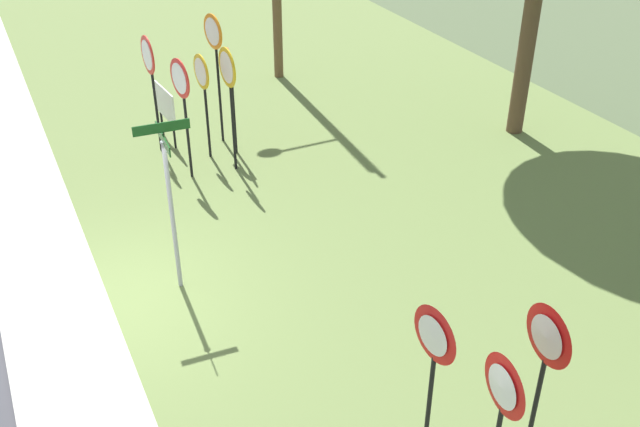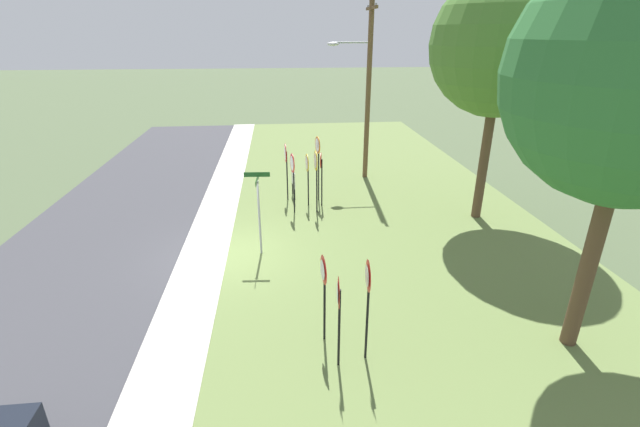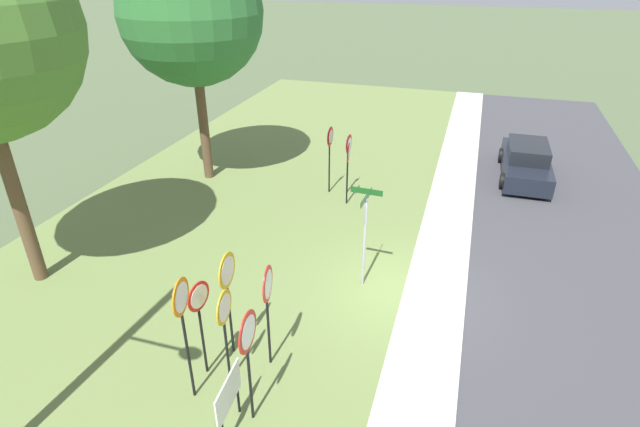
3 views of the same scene
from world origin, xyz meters
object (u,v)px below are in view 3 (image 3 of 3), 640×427
at_px(stop_sign_far_right, 248,344).
at_px(stop_sign_center_tall, 228,282).
at_px(stop_sign_far_left, 225,318).
at_px(parked_sedan_distant, 526,162).
at_px(oak_tree_right, 191,13).
at_px(yield_sign_near_right, 349,159).
at_px(street_name_post, 365,229).
at_px(notice_board, 229,396).
at_px(stop_sign_near_right, 268,295).
at_px(stop_sign_far_center, 183,315).
at_px(stop_sign_near_left, 200,310).
at_px(yield_sign_near_left, 330,144).
at_px(yield_sign_far_left, 349,150).

distance_m(stop_sign_far_right, stop_sign_center_tall, 1.91).
distance_m(stop_sign_far_left, parked_sedan_distant, 14.68).
bearing_deg(stop_sign_far_right, parked_sedan_distant, -25.05).
height_order(oak_tree_right, parked_sedan_distant, oak_tree_right).
height_order(yield_sign_near_right, street_name_post, street_name_post).
xyz_separation_m(stop_sign_far_right, notice_board, (-0.34, 0.31, -1.02)).
height_order(notice_board, parked_sedan_distant, parked_sedan_distant).
height_order(stop_sign_center_tall, street_name_post, street_name_post).
height_order(stop_sign_near_right, stop_sign_far_right, stop_sign_far_right).
bearing_deg(notice_board, stop_sign_center_tall, 19.80).
bearing_deg(oak_tree_right, stop_sign_far_center, -153.05).
bearing_deg(stop_sign_near_left, stop_sign_center_tall, -12.08).
bearing_deg(stop_sign_far_left, yield_sign_near_left, -1.79).
bearing_deg(notice_board, street_name_post, -18.63).
bearing_deg(stop_sign_center_tall, oak_tree_right, 28.20).
distance_m(stop_sign_near_right, stop_sign_far_left, 0.96).
distance_m(stop_sign_far_center, stop_sign_far_right, 1.38).
bearing_deg(stop_sign_far_left, parked_sedan_distant, -31.24).
bearing_deg(yield_sign_near_left, yield_sign_far_left, -72.77).
bearing_deg(stop_sign_near_left, yield_sign_near_right, 3.76).
distance_m(stop_sign_near_left, notice_board, 1.81).
distance_m(notice_board, parked_sedan_distant, 15.42).
distance_m(stop_sign_near_right, stop_sign_center_tall, 0.93).
bearing_deg(stop_sign_near_left, street_name_post, -21.57).
relative_size(stop_sign_far_right, yield_sign_far_left, 1.13).
xyz_separation_m(stop_sign_near_left, parked_sedan_distant, (13.13, -6.95, -1.05)).
xyz_separation_m(stop_sign_far_center, street_name_post, (4.74, -2.36, -0.37)).
bearing_deg(yield_sign_far_left, stop_sign_far_left, -175.90).
xyz_separation_m(stop_sign_near_left, yield_sign_near_right, (8.68, -0.83, 0.03)).
height_order(yield_sign_near_left, parked_sedan_distant, yield_sign_near_left).
xyz_separation_m(stop_sign_near_left, stop_sign_center_tall, (0.72, -0.28, 0.24)).
relative_size(yield_sign_near_left, yield_sign_near_right, 1.11).
bearing_deg(stop_sign_far_left, stop_sign_near_left, 79.46).
bearing_deg(stop_sign_center_tall, stop_sign_far_left, -162.48).
bearing_deg(parked_sedan_distant, yield_sign_near_right, 125.65).
xyz_separation_m(stop_sign_far_center, yield_sign_near_right, (9.34, -0.76, -0.39)).
relative_size(stop_sign_far_left, yield_sign_far_left, 1.01).
height_order(stop_sign_center_tall, notice_board, stop_sign_center_tall).
relative_size(yield_sign_far_left, street_name_post, 0.79).
bearing_deg(stop_sign_far_center, yield_sign_far_left, -13.13).
height_order(stop_sign_far_left, stop_sign_far_center, stop_sign_far_center).
distance_m(stop_sign_center_tall, street_name_post, 4.00).
bearing_deg(yield_sign_near_left, notice_board, -171.19).
relative_size(stop_sign_near_right, street_name_post, 0.88).
distance_m(stop_sign_far_center, yield_sign_near_right, 9.38).
height_order(street_name_post, notice_board, street_name_post).
xyz_separation_m(stop_sign_near_right, stop_sign_center_tall, (0.07, 0.92, 0.08)).
bearing_deg(stop_sign_near_right, notice_board, 168.14).
bearing_deg(stop_sign_far_right, stop_sign_near_right, 5.58).
height_order(stop_sign_near_left, stop_sign_far_left, stop_sign_near_left).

